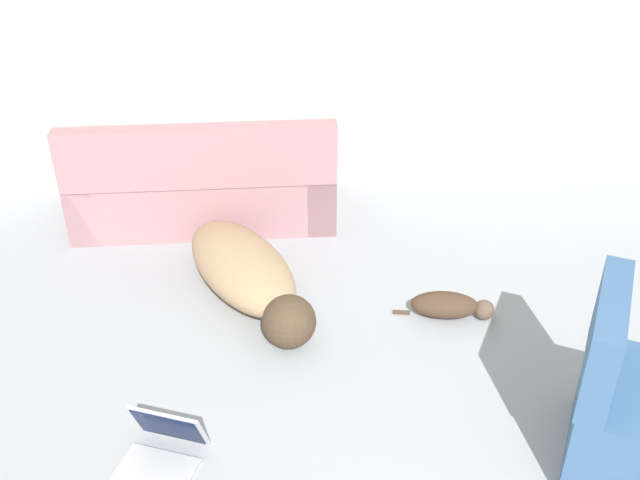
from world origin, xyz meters
name	(u,v)px	position (x,y,z in m)	size (l,w,h in m)	color
wall_back	(358,10)	(0.00, 4.27, 1.34)	(7.83, 0.06, 2.68)	beige
couch	(205,185)	(-1.15, 3.71, 0.27)	(1.84, 0.80, 0.83)	#A3757A
dog	(247,272)	(-0.86, 2.72, 0.15)	(0.92, 1.56, 0.31)	#A38460
cat	(450,306)	(0.32, 2.37, 0.08)	(0.59, 0.24, 0.16)	#473323
laptop_open	(163,445)	(-1.25, 1.43, 0.08)	(0.45, 0.45, 0.25)	#B7B7BC
side_chair	(640,415)	(0.86, 1.22, 0.29)	(0.87, 0.88, 0.86)	#385B84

